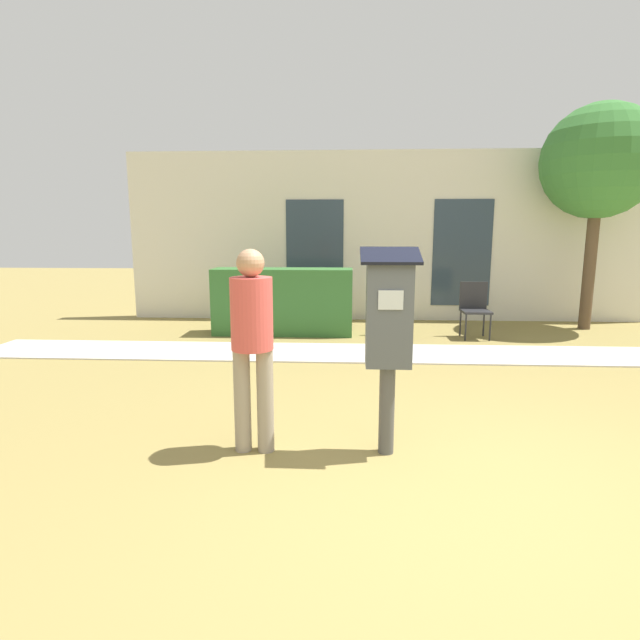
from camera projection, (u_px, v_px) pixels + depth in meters
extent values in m
plane|color=olive|center=(466.00, 502.00, 3.19)|extent=(40.00, 40.00, 0.00)
cube|color=beige|center=(401.00, 353.00, 7.02)|extent=(12.00, 1.10, 0.02)
cube|color=silver|center=(388.00, 237.00, 9.60)|extent=(10.00, 0.24, 3.20)
cube|color=#2D3D4C|center=(315.00, 253.00, 9.60)|extent=(1.10, 0.02, 2.00)
cube|color=#2D3D4C|center=(462.00, 253.00, 9.45)|extent=(1.10, 0.02, 2.00)
cylinder|color=#4C4C4C|center=(387.00, 410.00, 3.85)|extent=(0.12, 0.12, 0.70)
cube|color=#4C5156|center=(389.00, 314.00, 3.71)|extent=(0.34, 0.22, 0.80)
cube|color=silver|center=(391.00, 300.00, 3.58)|extent=(0.18, 0.01, 0.14)
cube|color=black|center=(390.00, 256.00, 3.64)|extent=(0.44, 0.31, 0.12)
cylinder|color=gray|center=(242.00, 400.00, 3.88)|extent=(0.13, 0.13, 0.82)
cylinder|color=gray|center=(265.00, 401.00, 3.87)|extent=(0.13, 0.13, 0.82)
cylinder|color=#D14C47|center=(252.00, 314.00, 3.75)|extent=(0.32, 0.32, 0.55)
sphere|color=tan|center=(250.00, 263.00, 3.69)|extent=(0.21, 0.21, 0.21)
cylinder|color=#262628|center=(312.00, 321.00, 8.42)|extent=(0.03, 0.03, 0.42)
cylinder|color=#262628|center=(335.00, 321.00, 8.40)|extent=(0.03, 0.03, 0.42)
cylinder|color=#262628|center=(314.00, 317.00, 8.80)|extent=(0.03, 0.03, 0.42)
cylinder|color=#262628|center=(335.00, 318.00, 8.78)|extent=(0.03, 0.03, 0.42)
cube|color=#262628|center=(324.00, 306.00, 8.56)|extent=(0.44, 0.44, 0.04)
cube|color=#262628|center=(324.00, 291.00, 8.72)|extent=(0.44, 0.04, 0.44)
cylinder|color=#262628|center=(387.00, 327.00, 7.94)|extent=(0.03, 0.03, 0.42)
cylinder|color=#262628|center=(411.00, 327.00, 7.92)|extent=(0.03, 0.03, 0.42)
cylinder|color=#262628|center=(385.00, 322.00, 8.31)|extent=(0.03, 0.03, 0.42)
cylinder|color=#262628|center=(408.00, 323.00, 8.29)|extent=(0.03, 0.03, 0.42)
cube|color=#262628|center=(398.00, 311.00, 8.07)|extent=(0.44, 0.44, 0.04)
cube|color=#262628|center=(398.00, 295.00, 8.23)|extent=(0.44, 0.04, 0.44)
cylinder|color=#262628|center=(466.00, 328.00, 7.86)|extent=(0.03, 0.03, 0.42)
cylinder|color=#262628|center=(490.00, 328.00, 7.84)|extent=(0.03, 0.03, 0.42)
cylinder|color=#262628|center=(460.00, 323.00, 8.24)|extent=(0.03, 0.03, 0.42)
cylinder|color=#262628|center=(484.00, 323.00, 8.22)|extent=(0.03, 0.03, 0.42)
cube|color=#262628|center=(476.00, 311.00, 8.00)|extent=(0.44, 0.44, 0.04)
cube|color=#262628|center=(473.00, 295.00, 8.16)|extent=(0.44, 0.04, 0.44)
cube|color=#33662D|center=(283.00, 301.00, 8.34)|extent=(2.31, 0.60, 1.10)
cylinder|color=brown|center=(590.00, 267.00, 8.68)|extent=(0.20, 0.20, 2.20)
sphere|color=#387533|center=(599.00, 161.00, 8.37)|extent=(1.90, 1.90, 1.90)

